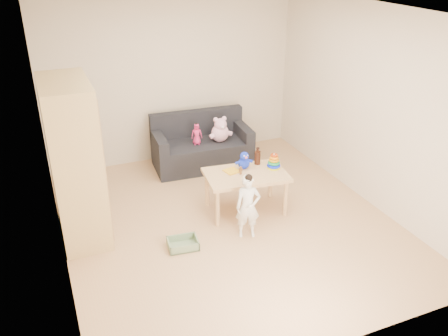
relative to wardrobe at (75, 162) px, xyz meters
name	(u,v)px	position (x,y,z in m)	size (l,w,h in m)	color
room	(228,127)	(1.72, -0.47, 0.34)	(4.50, 4.50, 4.50)	tan
wardrobe	(75,162)	(0.00, 0.00, 0.00)	(0.53, 1.06, 1.92)	#E0C87B
sofa	(202,154)	(2.00, 1.22, -0.75)	(1.50, 0.75, 0.42)	black
play_table	(246,192)	(2.05, -0.29, -0.68)	(1.05, 0.66, 0.55)	#DCB278
storage_bin	(183,244)	(1.02, -0.78, -0.91)	(0.35, 0.26, 0.11)	gray
toddler	(248,207)	(1.83, -0.84, -0.56)	(0.29, 0.19, 0.79)	white
pink_bear	(220,131)	(2.26, 1.12, -0.37)	(0.30, 0.25, 0.34)	#FFBBDE
doll	(197,134)	(1.89, 1.14, -0.37)	(0.16, 0.11, 0.32)	#F02D73
ring_stacker	(274,162)	(2.46, -0.29, -0.33)	(0.18, 0.18, 0.21)	#ECFA0D
brown_bottle	(257,157)	(2.31, -0.09, -0.31)	(0.08, 0.08, 0.24)	black
blue_plush	(244,160)	(2.09, -0.14, -0.29)	(0.20, 0.16, 0.24)	#1831DB
wooden_figure	(241,170)	(1.98, -0.29, -0.35)	(0.05, 0.04, 0.12)	brown
yellow_book	(232,171)	(1.91, -0.17, -0.40)	(0.18, 0.18, 0.01)	yellow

